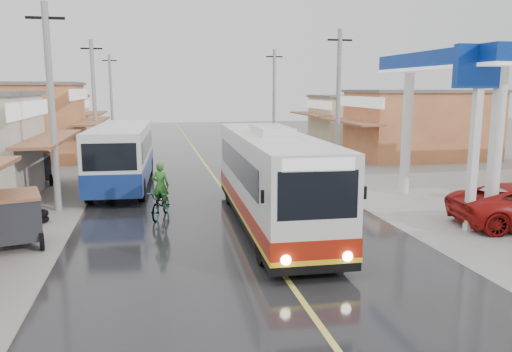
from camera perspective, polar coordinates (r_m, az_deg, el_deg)
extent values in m
plane|color=slate|center=(12.96, 3.59, -11.81)|extent=(120.00, 120.00, 0.00)
cube|color=black|center=(27.21, -4.77, -0.18)|extent=(12.00, 90.00, 0.02)
cube|color=#D8CC4C|center=(27.21, -4.77, -0.15)|extent=(0.15, 90.00, 0.01)
cylinder|color=white|center=(23.54, 16.83, 4.57)|extent=(0.44, 0.44, 5.50)
cylinder|color=white|center=(18.52, 25.67, 2.63)|extent=(0.44, 0.44, 5.50)
cube|color=white|center=(18.02, 23.70, 3.40)|extent=(0.25, 0.25, 6.00)
cube|color=navy|center=(17.94, 24.27, 11.35)|extent=(1.80, 0.30, 1.40)
cube|color=silver|center=(17.38, 1.73, 0.33)|extent=(2.63, 11.13, 2.72)
cube|color=black|center=(17.68, 1.70, -4.32)|extent=(2.65, 11.16, 0.28)
cube|color=#9C1D0D|center=(17.58, 1.71, -2.86)|extent=(2.67, 11.18, 0.51)
cube|color=yellow|center=(17.65, 1.70, -3.82)|extent=(2.68, 11.19, 0.13)
cube|color=black|center=(17.78, 1.43, 1.53)|extent=(2.60, 8.83, 0.92)
cube|color=black|center=(12.09, 7.05, -2.16)|extent=(2.01, 0.18, 1.20)
cube|color=black|center=(22.67, -1.10, 3.61)|extent=(2.01, 0.18, 1.01)
cube|color=white|center=(11.95, 7.13, 1.30)|extent=(1.81, 0.17, 0.32)
cube|color=silver|center=(17.19, 1.75, 5.26)|extent=(1.19, 2.80, 0.28)
cylinder|color=black|center=(13.82, 0.89, -8.05)|extent=(0.35, 1.02, 1.01)
cylinder|color=black|center=(14.32, 8.87, -7.52)|extent=(0.35, 1.02, 1.01)
cylinder|color=black|center=(20.88, -2.96, -1.84)|extent=(0.35, 1.02, 1.01)
cylinder|color=black|center=(21.21, 2.43, -1.64)|extent=(0.35, 1.02, 1.01)
sphere|color=#FFF2CC|center=(12.25, 3.43, -9.56)|extent=(0.27, 0.27, 0.26)
sphere|color=#FFF2CC|center=(12.69, 10.42, -9.01)|extent=(0.27, 0.27, 0.26)
cube|color=black|center=(12.02, 0.74, -2.37)|extent=(0.08, 0.08, 0.32)
cube|color=black|center=(12.76, 12.32, -1.87)|extent=(0.08, 0.08, 0.32)
cube|color=silver|center=(24.97, -15.04, 2.69)|extent=(2.87, 9.15, 2.51)
cube|color=navy|center=(25.09, -14.95, 0.76)|extent=(2.91, 9.19, 1.00)
cube|color=black|center=(24.93, -15.08, 3.50)|extent=(2.83, 7.65, 0.90)
cube|color=black|center=(20.53, -16.39, 2.10)|extent=(2.11, 0.23, 1.10)
cylinder|color=black|center=(22.18, -18.55, -1.66)|extent=(0.35, 1.02, 1.00)
cylinder|color=black|center=(21.91, -12.95, -1.53)|extent=(0.35, 1.02, 1.00)
cylinder|color=black|center=(28.43, -16.42, 0.93)|extent=(0.35, 1.02, 1.00)
cylinder|color=black|center=(28.22, -12.05, 1.06)|extent=(0.35, 1.02, 1.00)
imported|color=black|center=(19.09, -10.80, -3.16)|extent=(1.27, 2.10, 1.04)
imported|color=#2D7527|center=(18.70, -10.86, -1.08)|extent=(0.73, 0.59, 1.73)
cube|color=#26262D|center=(17.07, -25.57, -4.18)|extent=(1.71, 2.19, 1.25)
cube|color=brown|center=(16.93, -25.74, -1.96)|extent=(1.77, 2.25, 0.10)
cylinder|color=black|center=(16.41, -23.28, -6.83)|extent=(0.26, 0.59, 0.58)
cube|color=#26262D|center=(27.63, -23.97, 1.09)|extent=(1.86, 2.29, 1.29)
cube|color=brown|center=(27.54, -24.07, 2.52)|extent=(1.92, 2.35, 0.10)
cylinder|color=black|center=(26.98, -25.15, -0.58)|extent=(0.36, 0.62, 0.59)
cylinder|color=black|center=(28.34, -25.43, -0.13)|extent=(0.36, 0.62, 0.59)
cylinder|color=black|center=(26.92, -22.39, -0.40)|extent=(0.30, 0.60, 0.59)
torus|color=black|center=(19.84, -23.75, -4.57)|extent=(0.83, 0.83, 0.21)
torus|color=black|center=(19.79, -23.80, -3.98)|extent=(0.83, 0.83, 0.21)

